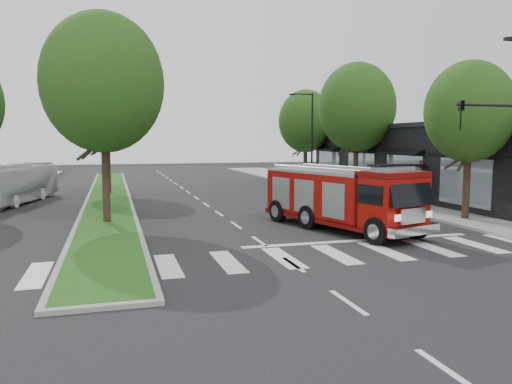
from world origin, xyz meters
TOP-DOWN VIEW (x-y plane):
  - ground at (0.00, 0.00)m, footprint 140.00×140.00m
  - sidewalk_right at (12.50, 10.00)m, footprint 5.00×80.00m
  - median at (-6.00, 18.00)m, footprint 3.00×50.00m
  - storefront_row at (17.00, 10.00)m, footprint 8.00×30.00m
  - bus_shelter at (11.20, 8.15)m, footprint 3.20×1.60m
  - tree_right_near at (11.50, 2.00)m, footprint 4.40×4.40m
  - tree_right_mid at (11.50, 14.00)m, footprint 5.60×5.60m
  - tree_right_far at (11.50, 24.00)m, footprint 5.00×5.00m
  - tree_median_near at (-6.00, 6.00)m, footprint 5.80×5.80m
  - tree_median_far at (-6.00, 20.00)m, footprint 5.60×5.60m
  - streetlight_right_far at (10.35, 20.00)m, footprint 2.11×0.20m
  - fire_engine at (4.36, 1.59)m, footprint 5.00×9.10m
  - city_bus at (-11.79, 16.34)m, footprint 4.29×9.56m

SIDE VIEW (x-z plane):
  - ground at x=0.00m, z-range 0.00..0.00m
  - sidewalk_right at x=12.50m, z-range 0.00..0.15m
  - median at x=-6.00m, z-range 0.00..0.16m
  - city_bus at x=-11.79m, z-range 0.00..2.59m
  - fire_engine at x=4.36m, z-range -0.06..2.96m
  - bus_shelter at x=11.20m, z-range 0.73..3.34m
  - storefront_row at x=17.00m, z-range 0.00..5.00m
  - streetlight_right_far at x=10.35m, z-range 0.48..8.48m
  - tree_right_near at x=11.50m, z-range 1.48..9.53m
  - tree_right_far at x=11.50m, z-range 1.47..10.20m
  - tree_right_mid at x=11.50m, z-range 1.63..11.35m
  - tree_median_far at x=-6.00m, z-range 1.63..11.35m
  - tree_median_near at x=-6.00m, z-range 1.73..11.89m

